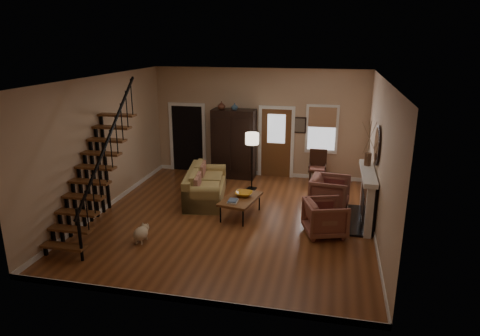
% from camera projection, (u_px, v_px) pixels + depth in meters
% --- Properties ---
extents(room, '(7.00, 7.33, 3.30)m').
position_uv_depth(room, '(232.00, 140.00, 11.53)').
color(room, brown).
rests_on(room, ground).
extents(staircase, '(0.94, 2.80, 3.20)m').
position_uv_depth(staircase, '(91.00, 162.00, 9.13)').
color(staircase, brown).
rests_on(staircase, ground).
extents(fireplace, '(0.33, 1.95, 2.30)m').
position_uv_depth(fireplace, '(369.00, 192.00, 9.84)').
color(fireplace, black).
rests_on(fireplace, ground).
extents(armoire, '(1.30, 0.60, 2.10)m').
position_uv_depth(armoire, '(234.00, 144.00, 13.02)').
color(armoire, black).
rests_on(armoire, ground).
extents(vase_a, '(0.24, 0.24, 0.25)m').
position_uv_depth(vase_a, '(221.00, 105.00, 12.66)').
color(vase_a, '#4C2619').
rests_on(vase_a, armoire).
extents(vase_b, '(0.20, 0.20, 0.21)m').
position_uv_depth(vase_b, '(235.00, 107.00, 12.58)').
color(vase_b, '#334C60').
rests_on(vase_b, armoire).
extents(sofa, '(1.28, 2.26, 0.80)m').
position_uv_depth(sofa, '(206.00, 185.00, 11.32)').
color(sofa, '#9A8046').
rests_on(sofa, ground).
extents(coffee_table, '(0.93, 1.33, 0.47)m').
position_uv_depth(coffee_table, '(241.00, 207.00, 10.31)').
color(coffee_table, brown).
rests_on(coffee_table, ground).
extents(bowl, '(0.42, 0.42, 0.10)m').
position_uv_depth(bowl, '(244.00, 194.00, 10.36)').
color(bowl, orange).
rests_on(bowl, coffee_table).
extents(books, '(0.22, 0.31, 0.06)m').
position_uv_depth(books, '(233.00, 201.00, 9.98)').
color(books, beige).
rests_on(books, coffee_table).
extents(armchair_left, '(1.08, 1.06, 0.78)m').
position_uv_depth(armchair_left, '(325.00, 218.00, 9.29)').
color(armchair_left, maroon).
rests_on(armchair_left, ground).
extents(armchair_right, '(1.05, 1.02, 0.86)m').
position_uv_depth(armchair_right, '(330.00, 194.00, 10.64)').
color(armchair_right, maroon).
rests_on(armchair_right, ground).
extents(floor_lamp, '(0.43, 0.43, 1.64)m').
position_uv_depth(floor_lamp, '(252.00, 162.00, 11.97)').
color(floor_lamp, black).
rests_on(floor_lamp, ground).
extents(side_chair, '(0.54, 0.54, 1.02)m').
position_uv_depth(side_chair, '(317.00, 168.00, 12.46)').
color(side_chair, black).
rests_on(side_chair, ground).
extents(dog, '(0.28, 0.47, 0.34)m').
position_uv_depth(dog, '(141.00, 234.00, 9.01)').
color(dog, '#CEB38C').
rests_on(dog, ground).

